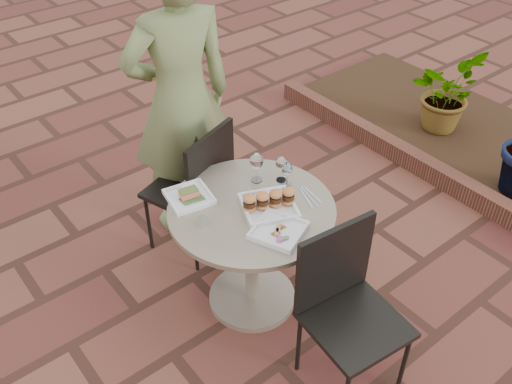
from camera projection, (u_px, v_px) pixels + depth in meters
ground at (287, 285)px, 3.57m from camera, size 60.00×60.00×0.00m
cafe_table at (252, 241)px, 3.18m from camera, size 0.90×0.90×0.73m
chair_far at (198, 182)px, 3.50m from camera, size 0.56×0.56×0.93m
chair_near at (345, 298)px, 2.77m from camera, size 0.49×0.49×0.93m
diner at (181, 101)px, 3.47m from camera, size 0.77×0.58×1.90m
plate_salmon at (189, 196)px, 3.07m from camera, size 0.27×0.27×0.06m
plate_sliders at (269, 203)px, 2.99m from camera, size 0.36×0.36×0.18m
plate_tuna at (279, 230)px, 2.86m from camera, size 0.32×0.32×0.03m
wine_glass_right at (287, 169)px, 3.12m from camera, size 0.06×0.06×0.14m
wine_glass_mid at (257, 161)px, 3.13m from camera, size 0.08×0.08×0.18m
wine_glass_far at (282, 164)px, 3.14m from camera, size 0.07×0.07×0.16m
steel_ramekin at (202, 221)px, 2.91m from camera, size 0.06×0.06×0.04m
cutlery_set at (309, 196)px, 3.10m from camera, size 0.13×0.20×0.00m
planter_curb at (415, 161)px, 4.49m from camera, size 0.12×3.00×0.15m
mulch_bed at (467, 135)px, 4.86m from camera, size 1.30×3.00×0.06m
potted_plant_a at (445, 92)px, 4.72m from camera, size 0.72×0.68×0.65m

